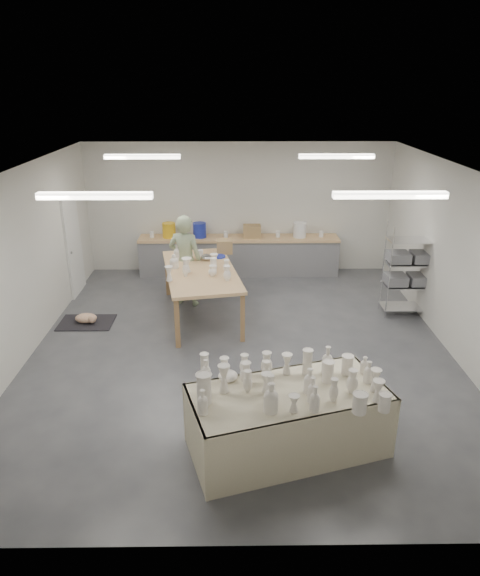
{
  "coord_description": "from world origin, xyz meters",
  "views": [
    {
      "loc": [
        -0.11,
        -7.72,
        4.22
      ],
      "look_at": [
        -0.02,
        0.16,
        1.05
      ],
      "focal_mm": 32.0,
      "sensor_mm": 36.0,
      "label": 1
    }
  ],
  "objects_px": {
    "drying_table": "(287,418)",
    "red_stool": "(188,285)",
    "potter": "(185,261)",
    "work_table": "(202,269)"
  },
  "relations": [
    {
      "from": "drying_table",
      "to": "work_table",
      "type": "relative_size",
      "value": 0.94
    },
    {
      "from": "potter",
      "to": "red_stool",
      "type": "relative_size",
      "value": 5.18
    },
    {
      "from": "drying_table",
      "to": "potter",
      "type": "relative_size",
      "value": 1.38
    },
    {
      "from": "drying_table",
      "to": "red_stool",
      "type": "bearing_deg",
      "value": 91.74
    },
    {
      "from": "drying_table",
      "to": "potter",
      "type": "xyz_separation_m",
      "value": [
        -1.61,
        4.49,
        0.48
      ]
    },
    {
      "from": "drying_table",
      "to": "potter",
      "type": "height_order",
      "value": "potter"
    },
    {
      "from": "work_table",
      "to": "potter",
      "type": "bearing_deg",
      "value": 115.07
    },
    {
      "from": "potter",
      "to": "red_stool",
      "type": "distance_m",
      "value": 0.69
    },
    {
      "from": "work_table",
      "to": "red_stool",
      "type": "relative_size",
      "value": 7.59
    },
    {
      "from": "potter",
      "to": "red_stool",
      "type": "xyz_separation_m",
      "value": [
        0.0,
        0.27,
        -0.63
      ]
    }
  ]
}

